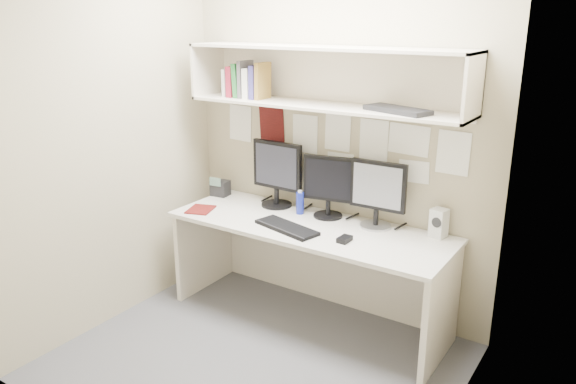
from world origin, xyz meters
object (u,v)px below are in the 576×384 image
Objects in this scene: maroon_notebook at (201,209)px; desk_phone at (220,188)px; monitor_left at (277,172)px; speaker at (439,223)px; monitor_center at (329,184)px; keyboard at (287,228)px; desk at (309,272)px; monitor_right at (378,192)px.

desk_phone is (-0.11, 0.36, 0.06)m from maroon_notebook.
speaker is (1.24, 0.05, -0.17)m from monitor_left.
keyboard is (-0.11, -0.38, -0.23)m from monitor_center.
desk is 4.06× the size of monitor_left.
desk_phone is at bearing 88.13° from maroon_notebook.
maroon_notebook reaches higher than desk.
monitor_left is 0.45m from monitor_center.
monitor_left reaches higher than maroon_notebook.
maroon_notebook is at bearing -153.23° from speaker.
maroon_notebook is (-0.75, -0.03, -0.01)m from keyboard.
monitor_left is 0.57m from keyboard.
monitor_center is at bearing 2.34° from monitor_left.
monitor_center is 0.46m from keyboard.
monitor_right is at bearing -10.37° from monitor_center.
monitor_left is 0.82m from monitor_right.
desk is 1.05m from desk_phone.
speaker is (0.82, 0.27, 0.46)m from desk.
monitor_left is at bearing 178.52° from monitor_right.
keyboard is at bearing -143.29° from monitor_right.
monitor_center is 0.81m from speaker.
monitor_right is 2.40× the size of speaker.
keyboard is 2.27× the size of maroon_notebook.
monitor_center reaches higher than speaker.
speaker is (0.42, 0.05, -0.15)m from monitor_right.
monitor_left reaches higher than monitor_right.
monitor_center reaches higher than desk_phone.
monitor_right reaches higher than monitor_center.
desk_phone is at bearing 169.40° from desk.
desk is at bearing -152.90° from monitor_right.
monitor_right is (0.37, -0.00, 0.01)m from monitor_center.
keyboard is 1.00m from speaker.
maroon_notebook is (-0.83, -0.19, 0.37)m from desk.
monitor_center is 0.99m from desk_phone.
monitor_center reaches higher than desk.
desk_phone is (-1.76, -0.09, -0.03)m from speaker.
desk is at bearing -108.19° from monitor_center.
monitor_right is at bearing 28.58° from desk.
speaker is at bearing 4.46° from monitor_left.
desk_phone reaches higher than keyboard.
speaker is at bearing -3.50° from maroon_notebook.
desk is 4.52× the size of monitor_center.
monitor_right is 1.36m from desk_phone.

